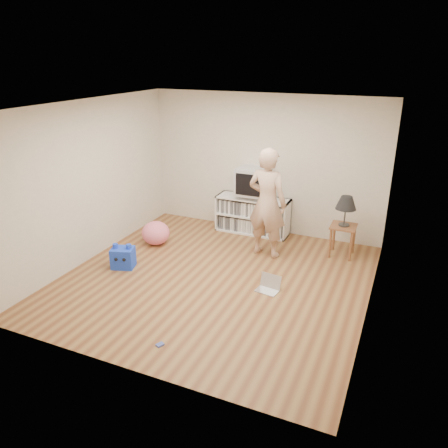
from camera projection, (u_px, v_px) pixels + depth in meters
ground at (215, 279)px, 6.73m from camera, size 4.50×4.50×0.00m
walls at (214, 199)px, 6.26m from camera, size 4.52×4.52×2.60m
ceiling at (214, 106)px, 5.78m from camera, size 4.50×4.50×0.01m
media_unit at (253, 215)px, 8.39m from camera, size 1.40×0.45×0.70m
dvd_deck at (253, 196)px, 8.23m from camera, size 0.45×0.35×0.07m
crt_tv at (253, 181)px, 8.13m from camera, size 0.60×0.53×0.50m
side_table at (343, 233)px, 7.38m from camera, size 0.42×0.42×0.55m
table_lamp at (346, 203)px, 7.19m from camera, size 0.34×0.34×0.52m
person at (267, 203)px, 7.23m from camera, size 0.74×0.54×1.87m
laptop at (269, 286)px, 6.41m from camera, size 0.36×0.30×0.22m
playing_cards at (160, 345)px, 5.21m from camera, size 0.10×0.11×0.02m
plush_blue at (123, 257)px, 7.05m from camera, size 0.42×0.37×0.41m
plush_pink at (156, 233)px, 7.90m from camera, size 0.51×0.51×0.43m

